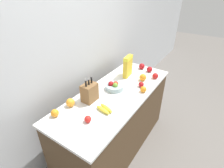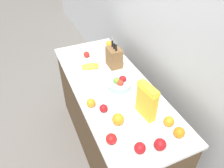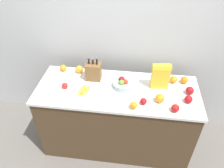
% 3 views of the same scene
% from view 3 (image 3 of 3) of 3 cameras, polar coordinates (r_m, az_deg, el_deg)
% --- Properties ---
extents(ground_plane, '(14.00, 14.00, 0.00)m').
position_cam_3_polar(ground_plane, '(2.97, 1.10, -14.62)').
color(ground_plane, slate).
extents(wall_back, '(9.00, 0.06, 2.60)m').
position_cam_3_polar(wall_back, '(2.57, 2.92, 13.69)').
color(wall_back, silver).
rests_on(wall_back, ground_plane).
extents(counter, '(1.73, 0.68, 0.89)m').
position_cam_3_polar(counter, '(2.63, 1.22, -8.79)').
color(counter, '#4C3823').
rests_on(counter, ground_plane).
extents(knife_block, '(0.16, 0.12, 0.30)m').
position_cam_3_polar(knife_block, '(2.42, -4.87, 3.31)').
color(knife_block, brown).
rests_on(knife_block, counter).
extents(cereal_box, '(0.19, 0.08, 0.28)m').
position_cam_3_polar(cereal_box, '(2.31, 12.59, 2.18)').
color(cereal_box, gold).
rests_on(cereal_box, counter).
extents(fruit_bowl, '(0.22, 0.22, 0.10)m').
position_cam_3_polar(fruit_bowl, '(2.34, 2.85, 0.05)').
color(fruit_bowl, '#99B2B7').
rests_on(fruit_bowl, counter).
extents(banana_bunch, '(0.12, 0.19, 0.04)m').
position_cam_3_polar(banana_bunch, '(2.30, -7.35, -1.61)').
color(banana_bunch, yellow).
rests_on(banana_bunch, counter).
extents(apple_rightmost, '(0.08, 0.08, 0.08)m').
position_cam_3_polar(apple_rightmost, '(2.27, 19.34, -3.79)').
color(apple_rightmost, '#A31419').
rests_on(apple_rightmost, counter).
extents(apple_near_bananas, '(0.07, 0.07, 0.07)m').
position_cam_3_polar(apple_near_bananas, '(2.37, -12.23, -0.41)').
color(apple_near_bananas, red).
rests_on(apple_near_bananas, counter).
extents(apple_rear, '(0.07, 0.07, 0.07)m').
position_cam_3_polar(apple_rear, '(2.16, 8.21, -4.49)').
color(apple_rear, '#A31419').
rests_on(apple_rear, counter).
extents(apple_by_knife_block, '(0.08, 0.08, 0.08)m').
position_cam_3_polar(apple_by_knife_block, '(2.14, 16.18, -6.08)').
color(apple_by_knife_block, red).
rests_on(apple_by_knife_block, counter).
extents(apple_middle, '(0.08, 0.08, 0.08)m').
position_cam_3_polar(apple_middle, '(2.38, 19.63, -1.64)').
color(apple_middle, '#A31419').
rests_on(apple_middle, counter).
extents(orange_back_center, '(0.08, 0.08, 0.08)m').
position_cam_3_polar(orange_back_center, '(2.49, 15.80, 1.13)').
color(orange_back_center, orange).
rests_on(orange_back_center, counter).
extents(orange_front_left, '(0.09, 0.09, 0.09)m').
position_cam_3_polar(orange_front_left, '(2.20, 12.39, -3.65)').
color(orange_front_left, orange).
rests_on(orange_front_left, counter).
extents(orange_front_center, '(0.08, 0.08, 0.08)m').
position_cam_3_polar(orange_front_center, '(2.64, -12.60, 4.12)').
color(orange_front_center, orange).
rests_on(orange_front_center, counter).
extents(orange_near_bowl, '(0.08, 0.08, 0.08)m').
position_cam_3_polar(orange_near_bowl, '(2.51, 18.35, 1.00)').
color(orange_near_bowl, orange).
rests_on(orange_near_bowl, counter).
extents(orange_front_right, '(0.09, 0.09, 0.09)m').
position_cam_3_polar(orange_front_right, '(2.57, -8.55, 3.84)').
color(orange_front_right, orange).
rests_on(orange_front_right, counter).
extents(orange_mid_right, '(0.07, 0.07, 0.07)m').
position_cam_3_polar(orange_mid_right, '(2.10, 5.64, -5.54)').
color(orange_mid_right, orange).
rests_on(orange_mid_right, counter).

